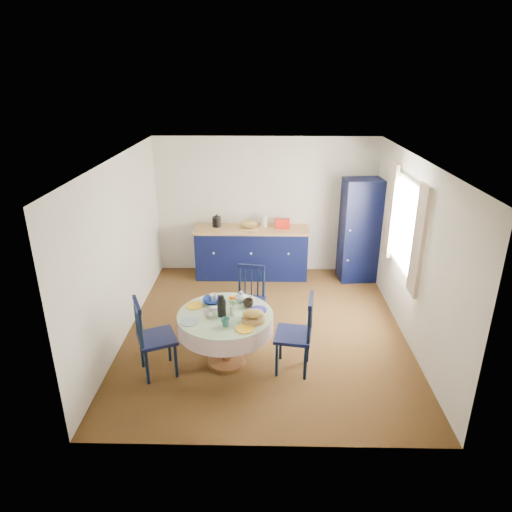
{
  "coord_description": "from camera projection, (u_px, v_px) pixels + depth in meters",
  "views": [
    {
      "loc": [
        -0.02,
        -5.82,
        3.53
      ],
      "look_at": [
        -0.14,
        0.2,
        1.09
      ],
      "focal_mm": 32.0,
      "sensor_mm": 36.0,
      "label": 1
    }
  ],
  "objects": [
    {
      "name": "dining_table",
      "position": [
        226.0,
        322.0,
        5.73
      ],
      "size": [
        1.2,
        1.2,
        1.0
      ],
      "color": "brown",
      "rests_on": "floor"
    },
    {
      "name": "floor",
      "position": [
        265.0,
        330.0,
        6.72
      ],
      "size": [
        4.5,
        4.5,
        0.0
      ],
      "primitive_type": "plane",
      "color": "black",
      "rests_on": "ground"
    },
    {
      "name": "wall_left",
      "position": [
        121.0,
        250.0,
        6.29
      ],
      "size": [
        0.02,
        4.5,
        2.5
      ],
      "primitive_type": "cube",
      "color": "silver",
      "rests_on": "floor"
    },
    {
      "name": "pantry_cabinet",
      "position": [
        360.0,
        231.0,
        8.06
      ],
      "size": [
        0.69,
        0.53,
        1.85
      ],
      "rotation": [
        0.0,
        0.0,
        0.1
      ],
      "color": "black",
      "rests_on": "floor"
    },
    {
      "name": "mug_c",
      "position": [
        248.0,
        303.0,
        5.84
      ],
      "size": [
        0.13,
        0.13,
        0.1
      ],
      "primitive_type": "imported",
      "color": "black",
      "rests_on": "dining_table"
    },
    {
      "name": "mug_d",
      "position": [
        214.0,
        298.0,
        5.99
      ],
      "size": [
        0.11,
        0.11,
        0.1
      ],
      "primitive_type": "imported",
      "color": "silver",
      "rests_on": "dining_table"
    },
    {
      "name": "chair_far",
      "position": [
        250.0,
        299.0,
        6.56
      ],
      "size": [
        0.49,
        0.48,
        0.97
      ],
      "rotation": [
        0.0,
        0.0,
        -0.15
      ],
      "color": "black",
      "rests_on": "floor"
    },
    {
      "name": "mug_b",
      "position": [
        225.0,
        322.0,
        5.4
      ],
      "size": [
        0.11,
        0.11,
        0.1
      ],
      "primitive_type": "imported",
      "color": "#34736A",
      "rests_on": "dining_table"
    },
    {
      "name": "window",
      "position": [
        405.0,
        226.0,
        6.39
      ],
      "size": [
        0.1,
        1.74,
        1.45
      ],
      "color": "white",
      "rests_on": "wall_right"
    },
    {
      "name": "mug_a",
      "position": [
        209.0,
        313.0,
        5.6
      ],
      "size": [
        0.13,
        0.13,
        0.1
      ],
      "primitive_type": "imported",
      "color": "silver",
      "rests_on": "dining_table"
    },
    {
      "name": "kitchen_counter",
      "position": [
        252.0,
        251.0,
        8.36
      ],
      "size": [
        2.07,
        0.64,
        1.16
      ],
      "rotation": [
        0.0,
        0.0,
        -0.0
      ],
      "color": "black",
      "rests_on": "floor"
    },
    {
      "name": "wall_right",
      "position": [
        412.0,
        252.0,
        6.21
      ],
      "size": [
        0.02,
        4.5,
        2.5
      ],
      "primitive_type": "cube",
      "color": "silver",
      "rests_on": "floor"
    },
    {
      "name": "chair_left",
      "position": [
        153.0,
        337.0,
        5.57
      ],
      "size": [
        0.59,
        0.6,
        1.03
      ],
      "rotation": [
        0.0,
        0.0,
        1.99
      ],
      "color": "black",
      "rests_on": "floor"
    },
    {
      "name": "cobalt_bowl",
      "position": [
        212.0,
        301.0,
        5.95
      ],
      "size": [
        0.25,
        0.25,
        0.06
      ],
      "primitive_type": "imported",
      "color": "navy",
      "rests_on": "dining_table"
    },
    {
      "name": "chair_right",
      "position": [
        297.0,
        333.0,
        5.64
      ],
      "size": [
        0.51,
        0.53,
        1.03
      ],
      "rotation": [
        0.0,
        0.0,
        -1.73
      ],
      "color": "black",
      "rests_on": "floor"
    },
    {
      "name": "wall_back",
      "position": [
        266.0,
        206.0,
        8.34
      ],
      "size": [
        4.0,
        0.02,
        2.5
      ],
      "primitive_type": "cube",
      "color": "silver",
      "rests_on": "floor"
    },
    {
      "name": "ceiling",
      "position": [
        267.0,
        159.0,
        5.78
      ],
      "size": [
        4.5,
        4.5,
        0.0
      ],
      "primitive_type": "plane",
      "rotation": [
        3.14,
        0.0,
        0.0
      ],
      "color": "white",
      "rests_on": "wall_back"
    }
  ]
}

